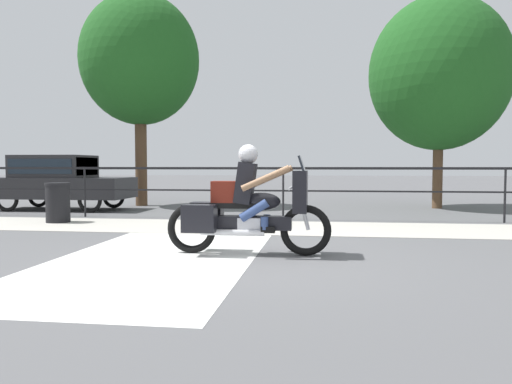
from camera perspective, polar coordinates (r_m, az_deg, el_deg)
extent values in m
plane|color=#565659|center=(7.23, -0.06, -7.43)|extent=(120.00, 120.00, 0.00)
cube|color=#B7B2A8|center=(10.57, 2.42, -4.08)|extent=(44.00, 2.40, 0.01)
cube|color=silver|center=(7.35, -11.10, -7.29)|extent=(2.77, 6.00, 0.01)
cube|color=black|center=(12.10, 3.13, 2.73)|extent=(36.00, 0.04, 0.06)
cube|color=black|center=(12.12, 3.13, 0.14)|extent=(36.00, 0.03, 0.04)
cylinder|color=black|center=(13.52, -18.97, 0.01)|extent=(0.05, 0.05, 1.28)
cylinder|color=black|center=(12.12, 3.13, -0.16)|extent=(0.05, 0.05, 1.28)
cylinder|color=black|center=(12.78, 26.58, -0.31)|extent=(0.05, 0.05, 1.28)
torus|color=black|center=(7.30, 5.70, -4.38)|extent=(0.74, 0.11, 0.74)
torus|color=black|center=(7.55, -7.36, -4.15)|extent=(0.74, 0.11, 0.74)
cube|color=black|center=(7.37, -0.95, -3.52)|extent=(1.29, 0.22, 0.20)
cube|color=silver|center=(7.37, -0.68, -3.91)|extent=(0.34, 0.26, 0.26)
ellipsoid|color=black|center=(7.31, 0.64, -1.09)|extent=(0.56, 0.30, 0.26)
cube|color=black|center=(7.37, -2.26, -1.52)|extent=(0.75, 0.28, 0.08)
cube|color=black|center=(7.25, 5.09, 0.06)|extent=(0.20, 0.57, 0.60)
cube|color=#1E232B|center=(7.24, 5.26, 3.23)|extent=(0.10, 0.48, 0.24)
cylinder|color=silver|center=(7.26, 3.99, 0.46)|extent=(0.04, 0.70, 0.04)
cylinder|color=silver|center=(7.26, -2.74, -4.65)|extent=(0.94, 0.09, 0.09)
cube|color=black|center=(7.26, -6.49, -3.01)|extent=(0.48, 0.28, 0.40)
cube|color=black|center=(7.72, -5.62, -2.64)|extent=(0.48, 0.28, 0.40)
cylinder|color=silver|center=(7.27, 5.47, -2.17)|extent=(0.19, 0.06, 0.56)
cube|color=black|center=(7.33, -1.21, 1.03)|extent=(0.32, 0.36, 0.63)
sphere|color=#8C6647|center=(7.32, -0.91, 4.18)|extent=(0.23, 0.23, 0.23)
sphere|color=#B7B7BC|center=(7.32, -0.91, 4.34)|extent=(0.29, 0.29, 0.29)
cylinder|color=#33477A|center=(7.18, -0.21, -2.12)|extent=(0.44, 0.13, 0.34)
cylinder|color=#33477A|center=(7.18, 0.98, -3.59)|extent=(0.11, 0.11, 0.19)
cube|color=black|center=(7.19, 1.37, -4.33)|extent=(0.20, 0.10, 0.09)
cylinder|color=#33477A|center=(7.48, 0.10, -1.91)|extent=(0.44, 0.13, 0.34)
cylinder|color=#33477A|center=(7.48, 1.24, -3.32)|extent=(0.11, 0.11, 0.19)
cube|color=black|center=(7.48, 1.62, -4.03)|extent=(0.20, 0.10, 0.09)
cylinder|color=#8C6647|center=(6.98, 1.11, 1.57)|extent=(0.70, 0.09, 0.38)
cylinder|color=#8C6647|center=(7.58, 1.62, 1.68)|extent=(0.70, 0.09, 0.38)
cube|color=maroon|center=(7.39, -3.51, -0.01)|extent=(0.39, 0.27, 0.33)
cube|color=#232326|center=(15.87, -21.27, 0.47)|extent=(4.03, 1.73, 0.61)
cube|color=#232326|center=(15.98, -22.08, 2.73)|extent=(2.09, 1.52, 0.66)
cube|color=#19232D|center=(15.49, -18.77, 2.79)|extent=(0.04, 1.35, 0.52)
cube|color=#19232D|center=(15.98, -22.08, 2.73)|extent=(1.93, 1.56, 0.43)
torus|color=black|center=(14.61, -18.47, -0.88)|extent=(0.71, 0.11, 0.71)
torus|color=black|center=(16.05, -15.97, -0.51)|extent=(0.71, 0.11, 0.71)
torus|color=black|center=(15.86, -26.60, -0.75)|extent=(0.71, 0.11, 0.71)
torus|color=black|center=(17.20, -23.61, -0.41)|extent=(0.71, 0.11, 0.71)
cylinder|color=black|center=(12.36, -21.70, -1.28)|extent=(0.54, 0.54, 0.86)
cylinder|color=black|center=(12.33, -21.74, 0.85)|extent=(0.56, 0.56, 0.06)
cylinder|color=brown|center=(16.32, 20.05, 2.39)|extent=(0.30, 0.30, 2.37)
ellipsoid|color=#1E561E|center=(16.55, 20.24, 12.58)|extent=(4.23, 4.23, 4.66)
cylinder|color=brown|center=(16.78, -13.00, 3.88)|extent=(0.38, 0.38, 3.17)
ellipsoid|color=#1E561E|center=(17.13, -13.13, 14.53)|extent=(3.83, 3.83, 4.21)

